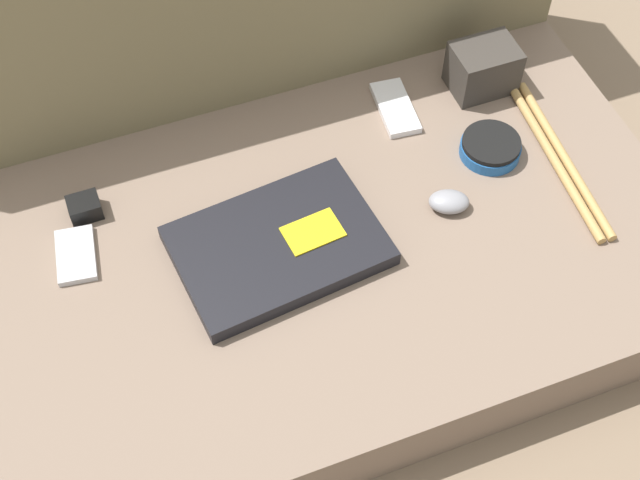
{
  "coord_description": "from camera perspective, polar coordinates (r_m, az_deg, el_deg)",
  "views": [
    {
      "loc": [
        -0.28,
        -0.75,
        1.29
      ],
      "look_at": [
        0.0,
        0.0,
        0.14
      ],
      "focal_mm": 50.0,
      "sensor_mm": 36.0,
      "label": 1
    }
  ],
  "objects": [
    {
      "name": "phone_silver",
      "position": [
        1.45,
        -15.36,
        -0.95
      ],
      "size": [
        0.07,
        0.11,
        0.01
      ],
      "rotation": [
        0.0,
        0.0,
        -0.14
      ],
      "color": "#B7B7BC",
      "rests_on": "couch_seat"
    },
    {
      "name": "camera_pouch",
      "position": [
        1.64,
        10.39,
        10.79
      ],
      "size": [
        0.11,
        0.09,
        0.09
      ],
      "color": "#38332D",
      "rests_on": "couch_seat"
    },
    {
      "name": "couch_backrest",
      "position": [
        1.62,
        -5.7,
        13.9
      ],
      "size": [
        1.19,
        0.2,
        0.46
      ],
      "color": "#756B4C",
      "rests_on": "ground_plane"
    },
    {
      "name": "charger_brick",
      "position": [
        1.49,
        -14.83,
        2.02
      ],
      "size": [
        0.05,
        0.04,
        0.03
      ],
      "color": "black",
      "rests_on": "couch_seat"
    },
    {
      "name": "couch_seat",
      "position": [
        1.46,
        0.0,
        -1.8
      ],
      "size": [
        1.19,
        0.68,
        0.12
      ],
      "color": "#7A6656",
      "rests_on": "ground_plane"
    },
    {
      "name": "speaker_puck",
      "position": [
        1.55,
        10.86,
        5.85
      ],
      "size": [
        0.1,
        0.1,
        0.03
      ],
      "color": "#1E569E",
      "rests_on": "couch_seat"
    },
    {
      "name": "drumstick_pair",
      "position": [
        1.57,
        15.06,
        5.06
      ],
      "size": [
        0.06,
        0.35,
        0.02
      ],
      "rotation": [
        0.0,
        0.0,
        -0.07
      ],
      "color": "tan",
      "rests_on": "couch_seat"
    },
    {
      "name": "phone_black",
      "position": [
        1.6,
        4.84,
        8.43
      ],
      "size": [
        0.07,
        0.13,
        0.01
      ],
      "rotation": [
        0.0,
        0.0,
        -0.1
      ],
      "color": "silver",
      "rests_on": "couch_seat"
    },
    {
      "name": "computer_mouse",
      "position": [
        1.46,
        8.2,
        2.52
      ],
      "size": [
        0.08,
        0.07,
        0.03
      ],
      "rotation": [
        0.0,
        0.0,
        -0.4
      ],
      "color": "gray",
      "rests_on": "couch_seat"
    },
    {
      "name": "ground_plane",
      "position": [
        1.51,
        0.0,
        -3.04
      ],
      "size": [
        8.0,
        8.0,
        0.0
      ],
      "primitive_type": "plane",
      "color": "#7A6651"
    },
    {
      "name": "laptop",
      "position": [
        1.4,
        -2.68,
        -0.35
      ],
      "size": [
        0.34,
        0.25,
        0.03
      ],
      "rotation": [
        0.0,
        0.0,
        0.11
      ],
      "color": "black",
      "rests_on": "couch_seat"
    }
  ]
}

